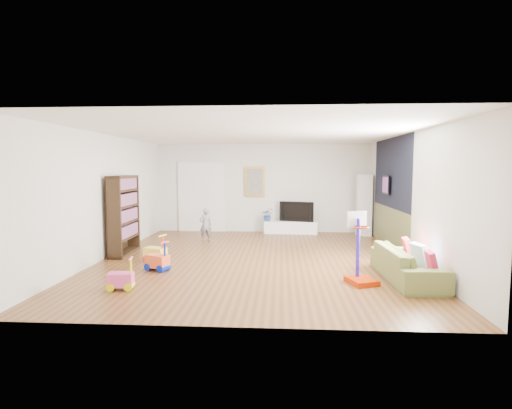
# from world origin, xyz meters

# --- Properties ---
(floor) EXTENTS (6.50, 7.50, 0.00)m
(floor) POSITION_xyz_m (0.00, 0.00, 0.00)
(floor) COLOR brown
(floor) RESTS_ON ground
(ceiling) EXTENTS (6.50, 7.50, 0.00)m
(ceiling) POSITION_xyz_m (0.00, 0.00, 2.70)
(ceiling) COLOR white
(ceiling) RESTS_ON ground
(wall_back) EXTENTS (6.50, 0.00, 2.70)m
(wall_back) POSITION_xyz_m (0.00, 3.75, 1.35)
(wall_back) COLOR silver
(wall_back) RESTS_ON ground
(wall_front) EXTENTS (6.50, 0.00, 2.70)m
(wall_front) POSITION_xyz_m (0.00, -3.75, 1.35)
(wall_front) COLOR white
(wall_front) RESTS_ON ground
(wall_left) EXTENTS (0.00, 7.50, 2.70)m
(wall_left) POSITION_xyz_m (-3.25, 0.00, 1.35)
(wall_left) COLOR silver
(wall_left) RESTS_ON ground
(wall_right) EXTENTS (0.00, 7.50, 2.70)m
(wall_right) POSITION_xyz_m (3.25, 0.00, 1.35)
(wall_right) COLOR silver
(wall_right) RESTS_ON ground
(navy_accent) EXTENTS (0.01, 3.20, 1.70)m
(navy_accent) POSITION_xyz_m (3.23, 1.40, 1.85)
(navy_accent) COLOR black
(navy_accent) RESTS_ON wall_right
(olive_wainscot) EXTENTS (0.01, 3.20, 1.00)m
(olive_wainscot) POSITION_xyz_m (3.23, 1.40, 0.50)
(olive_wainscot) COLOR brown
(olive_wainscot) RESTS_ON wall_right
(doorway) EXTENTS (1.45, 0.06, 2.10)m
(doorway) POSITION_xyz_m (-1.90, 3.71, 1.05)
(doorway) COLOR white
(doorway) RESTS_ON ground
(painting_back) EXTENTS (0.62, 0.06, 0.92)m
(painting_back) POSITION_xyz_m (-0.25, 3.71, 1.55)
(painting_back) COLOR gold
(painting_back) RESTS_ON wall_back
(artwork_right) EXTENTS (0.04, 0.56, 0.46)m
(artwork_right) POSITION_xyz_m (3.17, 1.60, 1.55)
(artwork_right) COLOR #7F3F8C
(artwork_right) RESTS_ON wall_right
(media_console) EXTENTS (1.61, 0.50, 0.37)m
(media_console) POSITION_xyz_m (0.86, 3.45, 0.19)
(media_console) COLOR white
(media_console) RESTS_ON ground
(tall_cabinet) EXTENTS (0.44, 0.44, 1.79)m
(tall_cabinet) POSITION_xyz_m (2.98, 3.25, 0.89)
(tall_cabinet) COLOR silver
(tall_cabinet) RESTS_ON ground
(bookshelf) EXTENTS (0.35, 1.24, 1.80)m
(bookshelf) POSITION_xyz_m (-3.02, 0.32, 0.90)
(bookshelf) COLOR black
(bookshelf) RESTS_ON ground
(sofa) EXTENTS (0.85, 2.00, 0.58)m
(sofa) POSITION_xyz_m (2.78, -1.48, 0.29)
(sofa) COLOR olive
(sofa) RESTS_ON ground
(basketball_hoop) EXTENTS (0.57, 0.63, 1.23)m
(basketball_hoop) POSITION_xyz_m (1.94, -1.75, 0.62)
(basketball_hoop) COLOR #A92400
(basketball_hoop) RESTS_ON ground
(ride_on_yellow) EXTENTS (0.51, 0.41, 0.59)m
(ride_on_yellow) POSITION_xyz_m (-2.05, -0.46, 0.29)
(ride_on_yellow) COLOR yellow
(ride_on_yellow) RESTS_ON ground
(ride_on_orange) EXTENTS (0.50, 0.41, 0.57)m
(ride_on_orange) POSITION_xyz_m (-1.81, -1.10, 0.29)
(ride_on_orange) COLOR #EF5527
(ride_on_orange) RESTS_ON ground
(ride_on_pink) EXTENTS (0.42, 0.29, 0.52)m
(ride_on_pink) POSITION_xyz_m (-2.03, -2.34, 0.26)
(ride_on_pink) COLOR #FD53A1
(ride_on_pink) RESTS_ON ground
(child) EXTENTS (0.39, 0.34, 0.90)m
(child) POSITION_xyz_m (-1.45, 1.97, 0.45)
(child) COLOR slate
(child) RESTS_ON ground
(tv) EXTENTS (1.04, 0.42, 0.60)m
(tv) POSITION_xyz_m (1.05, 3.49, 0.67)
(tv) COLOR black
(tv) RESTS_ON media_console
(vase_plant) EXTENTS (0.38, 0.34, 0.40)m
(vase_plant) POSITION_xyz_m (0.17, 3.45, 0.57)
(vase_plant) COLOR navy
(vase_plant) RESTS_ON media_console
(pillow_left) EXTENTS (0.12, 0.35, 0.34)m
(pillow_left) POSITION_xyz_m (2.99, -2.02, 0.45)
(pillow_left) COLOR #AC1E3B
(pillow_left) RESTS_ON sofa
(pillow_center) EXTENTS (0.20, 0.41, 0.40)m
(pillow_center) POSITION_xyz_m (2.99, -1.48, 0.45)
(pillow_center) COLOR silver
(pillow_center) RESTS_ON sofa
(pillow_right) EXTENTS (0.15, 0.39, 0.38)m
(pillow_right) POSITION_xyz_m (2.96, -0.90, 0.45)
(pillow_right) COLOR red
(pillow_right) RESTS_ON sofa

